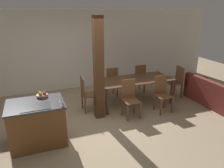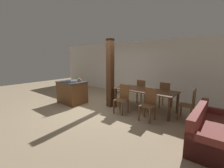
{
  "view_description": "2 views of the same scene",
  "coord_description": "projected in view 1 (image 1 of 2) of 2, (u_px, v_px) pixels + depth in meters",
  "views": [
    {
      "loc": [
        -1.19,
        -4.54,
        2.74
      ],
      "look_at": [
        0.6,
        0.2,
        0.95
      ],
      "focal_mm": 35.0,
      "sensor_mm": 36.0,
      "label": 1
    },
    {
      "loc": [
        3.98,
        -3.92,
        1.89
      ],
      "look_at": [
        0.6,
        0.2,
        0.95
      ],
      "focal_mm": 24.0,
      "sensor_mm": 36.0,
      "label": 2
    }
  ],
  "objects": [
    {
      "name": "wine_glass_middle",
      "position": [
        61.0,
        99.0,
        4.28
      ],
      "size": [
        0.06,
        0.06,
        0.17
      ],
      "color": "silver",
      "rests_on": "kitchen_island"
    },
    {
      "name": "couch",
      "position": [
        216.0,
        97.0,
        6.39
      ],
      "size": [
        0.86,
        1.97,
        0.78
      ],
      "rotation": [
        0.0,
        0.0,
        1.59
      ],
      "color": "maroon",
      "rests_on": "ground_plane"
    },
    {
      "name": "wall_back",
      "position": [
        68.0,
        51.0,
        7.39
      ],
      "size": [
        11.2,
        0.08,
        2.7
      ],
      "color": "silver",
      "rests_on": "ground_plane"
    },
    {
      "name": "wine_glass_far",
      "position": [
        61.0,
        97.0,
        4.35
      ],
      "size": [
        0.06,
        0.06,
        0.17
      ],
      "color": "silver",
      "rests_on": "kitchen_island"
    },
    {
      "name": "wine_glass_end",
      "position": [
        60.0,
        96.0,
        4.42
      ],
      "size": [
        0.06,
        0.06,
        0.17
      ],
      "color": "silver",
      "rests_on": "kitchen_island"
    },
    {
      "name": "dining_chair_far_right",
      "position": [
        139.0,
        78.0,
        7.23
      ],
      "size": [
        0.4,
        0.4,
        0.99
      ],
      "rotation": [
        0.0,
        0.0,
        3.14
      ],
      "color": "brown",
      "rests_on": "ground_plane"
    },
    {
      "name": "dining_table",
      "position": [
        135.0,
        82.0,
        6.39
      ],
      "size": [
        2.17,
        0.97,
        0.76
      ],
      "color": "#51331E",
      "rests_on": "ground_plane"
    },
    {
      "name": "dining_chair_far_left",
      "position": [
        111.0,
        82.0,
        6.91
      ],
      "size": [
        0.4,
        0.4,
        0.99
      ],
      "rotation": [
        0.0,
        0.0,
        3.14
      ],
      "color": "brown",
      "rests_on": "ground_plane"
    },
    {
      "name": "dining_chair_near_right",
      "position": [
        162.0,
        93.0,
        5.98
      ],
      "size": [
        0.4,
        0.4,
        0.99
      ],
      "color": "brown",
      "rests_on": "ground_plane"
    },
    {
      "name": "kitchen_island",
      "position": [
        37.0,
        123.0,
        4.55
      ],
      "size": [
        1.13,
        0.85,
        0.92
      ],
      "color": "brown",
      "rests_on": "ground_plane"
    },
    {
      "name": "timber_post",
      "position": [
        99.0,
        70.0,
        5.37
      ],
      "size": [
        0.23,
        0.23,
        2.58
      ],
      "color": "#4C2D19",
      "rests_on": "ground_plane"
    },
    {
      "name": "dining_chair_near_left",
      "position": [
        130.0,
        98.0,
        5.66
      ],
      "size": [
        0.4,
        0.4,
        0.99
      ],
      "color": "brown",
      "rests_on": "ground_plane"
    },
    {
      "name": "wine_glass_near",
      "position": [
        62.0,
        100.0,
        4.21
      ],
      "size": [
        0.06,
        0.06,
        0.17
      ],
      "color": "silver",
      "rests_on": "kitchen_island"
    },
    {
      "name": "ground_plane",
      "position": [
        92.0,
        126.0,
        5.32
      ],
      "size": [
        16.0,
        16.0,
        0.0
      ],
      "primitive_type": "plane",
      "color": "#9E896B"
    },
    {
      "name": "fruit_bowl",
      "position": [
        42.0,
        95.0,
        4.68
      ],
      "size": [
        0.24,
        0.24,
        0.12
      ],
      "color": "#99704C",
      "rests_on": "kitchen_island"
    },
    {
      "name": "dining_chair_head_end",
      "position": [
        87.0,
        93.0,
        5.96
      ],
      "size": [
        0.4,
        0.4,
        0.99
      ],
      "rotation": [
        0.0,
        0.0,
        1.57
      ],
      "color": "brown",
      "rests_on": "ground_plane"
    },
    {
      "name": "dining_chair_foot_end",
      "position": [
        176.0,
        81.0,
        6.93
      ],
      "size": [
        0.4,
        0.4,
        0.99
      ],
      "rotation": [
        0.0,
        0.0,
        -1.57
      ],
      "color": "brown",
      "rests_on": "ground_plane"
    }
  ]
}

